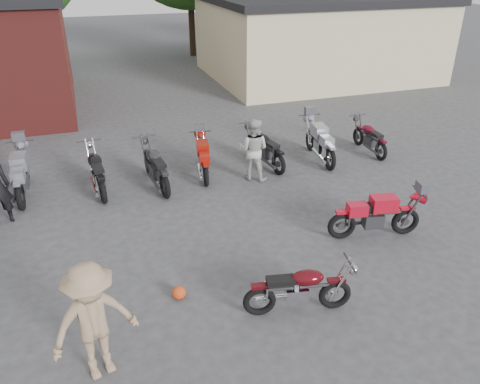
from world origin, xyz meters
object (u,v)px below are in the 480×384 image
object	(u,v)px
person_light	(253,150)
row_bike_7	(370,136)
vintage_motorcycle	(300,286)
row_bike_6	(320,140)
row_bike_3	(155,164)
sportbike	(377,213)
helmet	(179,293)
row_bike_1	(21,172)
row_bike_5	(264,146)
row_bike_4	(203,156)
row_bike_2	(97,169)
person_tan	(94,322)

from	to	relation	value
person_light	row_bike_7	size ratio (longest dim) A/B	0.93
vintage_motorcycle	row_bike_6	size ratio (longest dim) A/B	0.85
row_bike_3	row_bike_6	bearing A→B (deg)	-93.68
sportbike	helmet	bearing A→B (deg)	-160.07
helmet	person_light	world-z (taller)	person_light
row_bike_1	row_bike_5	xyz separation A→B (m)	(6.41, -0.20, -0.04)
vintage_motorcycle	helmet	world-z (taller)	vintage_motorcycle
row_bike_4	row_bike_3	bearing A→B (deg)	110.40
row_bike_2	row_bike_5	world-z (taller)	row_bike_2
row_bike_1	row_bike_7	bearing A→B (deg)	-91.54
sportbike	row_bike_1	world-z (taller)	row_bike_1
person_tan	row_bike_2	world-z (taller)	person_tan
row_bike_1	row_bike_2	bearing A→B (deg)	-100.07
person_tan	helmet	bearing A→B (deg)	25.56
row_bike_4	row_bike_1	bearing A→B (deg)	96.23
person_tan	row_bike_1	xyz separation A→B (m)	(-1.42, 6.45, -0.32)
person_light	row_bike_5	xyz separation A→B (m)	(0.62, 0.77, -0.26)
sportbike	row_bike_7	distance (m)	4.95
row_bike_1	row_bike_2	size ratio (longest dim) A/B	1.05
helmet	row_bike_3	world-z (taller)	row_bike_3
row_bike_2	vintage_motorcycle	bearing A→B (deg)	-158.36
row_bike_5	row_bike_7	world-z (taller)	row_bike_5
helmet	row_bike_1	bearing A→B (deg)	118.57
row_bike_7	row_bike_1	bearing A→B (deg)	90.11
person_tan	row_bike_7	bearing A→B (deg)	20.25
helmet	person_light	distance (m)	5.22
person_light	row_bike_3	bearing A→B (deg)	26.38
row_bike_3	row_bike_7	xyz separation A→B (m)	(6.55, 0.23, -0.08)
sportbike	row_bike_6	xyz separation A→B (m)	(0.85, 4.20, 0.04)
sportbike	row_bike_1	bearing A→B (deg)	159.40
helmet	row_bike_4	xyz separation A→B (m)	(1.76, 4.91, 0.43)
helmet	row_bike_3	distance (m)	4.70
row_bike_3	row_bike_7	world-z (taller)	row_bike_3
person_tan	row_bike_3	distance (m)	6.19
row_bike_5	helmet	bearing A→B (deg)	135.13
person_tan	row_bike_6	world-z (taller)	person_tan
sportbike	row_bike_2	xyz separation A→B (m)	(-5.45, 4.22, 0.02)
row_bike_4	row_bike_5	xyz separation A→B (m)	(1.82, 0.09, 0.04)
person_tan	row_bike_4	world-z (taller)	person_tan
sportbike	row_bike_5	world-z (taller)	row_bike_5
person_light	row_bike_3	size ratio (longest dim) A/B	0.81
row_bike_4	person_light	bearing A→B (deg)	-109.52
vintage_motorcycle	person_light	xyz separation A→B (m)	(1.10, 5.23, 0.32)
helmet	person_tan	size ratio (longest dim) A/B	0.14
row_bike_3	row_bike_4	distance (m)	1.36
helmet	row_bike_4	bearing A→B (deg)	70.28
sportbike	row_bike_5	size ratio (longest dim) A/B	0.98
person_light	row_bike_6	size ratio (longest dim) A/B	0.80
helmet	row_bike_6	bearing A→B (deg)	42.65
row_bike_1	row_bike_5	size ratio (longest dim) A/B	1.07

